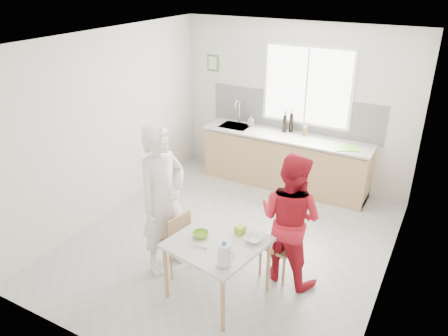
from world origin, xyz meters
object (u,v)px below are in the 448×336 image
object	(u,v)px
person_white	(163,200)
milk_jug	(224,254)
bowl_green	(201,234)
wine_bottle_a	(291,123)
chair_far	(283,240)
dining_table	(217,247)
person_red	(290,219)
wine_bottle_b	(285,123)
chair_left	(174,239)
bowl_white	(253,239)

from	to	relation	value
person_white	milk_jug	distance (m)	1.20
bowl_green	wine_bottle_a	bearing A→B (deg)	92.75
chair_far	milk_jug	distance (m)	1.16
dining_table	person_white	size ratio (longest dim) A/B	0.58
dining_table	person_red	bearing A→B (deg)	49.46
milk_jug	wine_bottle_b	bearing A→B (deg)	112.20
bowl_green	milk_jug	distance (m)	0.58
chair_left	wine_bottle_b	size ratio (longest dim) A/B	2.74
person_red	milk_jug	distance (m)	1.06
chair_left	dining_table	bearing A→B (deg)	90.00
chair_left	wine_bottle_b	world-z (taller)	wine_bottle_b
dining_table	bowl_green	xyz separation A→B (m)	(-0.21, -0.01, 0.10)
person_white	bowl_white	bearing A→B (deg)	-77.61
dining_table	wine_bottle_a	bearing A→B (deg)	96.51
person_white	bowl_green	distance (m)	0.67
person_red	wine_bottle_b	bearing A→B (deg)	-56.46
chair_far	bowl_white	xyz separation A→B (m)	(-0.15, -0.55, 0.28)
bowl_white	wine_bottle_b	distance (m)	3.00
milk_jug	wine_bottle_a	world-z (taller)	wine_bottle_a
milk_jug	wine_bottle_a	size ratio (longest dim) A/B	0.80
dining_table	wine_bottle_a	distance (m)	3.18
dining_table	bowl_white	xyz separation A→B (m)	(0.34, 0.19, 0.10)
chair_far	dining_table	bearing A→B (deg)	-113.29
milk_jug	wine_bottle_a	bearing A→B (deg)	110.54
person_red	bowl_green	distance (m)	1.05
chair_left	wine_bottle_b	bearing A→B (deg)	-174.13
bowl_green	dining_table	bearing A→B (deg)	3.75
person_white	chair_left	bearing A→B (deg)	-90.00
wine_bottle_b	chair_far	bearing A→B (deg)	-68.07
milk_jug	chair_far	bearing A→B (deg)	88.63
dining_table	milk_jug	size ratio (longest dim) A/B	4.27
chair_left	chair_far	size ratio (longest dim) A/B	0.98
chair_left	bowl_white	distance (m)	1.06
wine_bottle_b	bowl_white	bearing A→B (deg)	-74.66
person_white	wine_bottle_a	xyz separation A→B (m)	(0.47, 2.98, 0.14)
bowl_green	milk_jug	xyz separation A→B (m)	(0.47, -0.32, 0.11)
wine_bottle_a	chair_far	bearing A→B (deg)	-70.49
dining_table	chair_left	world-z (taller)	chair_left
chair_far	milk_jug	bearing A→B (deg)	-91.37
person_red	bowl_green	xyz separation A→B (m)	(-0.78, -0.69, -0.06)
person_red	milk_jug	xyz separation A→B (m)	(-0.31, -1.01, 0.05)
bowl_white	wine_bottle_b	size ratio (longest dim) A/B	0.65
bowl_white	wine_bottle_b	xyz separation A→B (m)	(-0.79, 2.88, 0.33)
bowl_white	dining_table	bearing A→B (deg)	-150.48
person_white	wine_bottle_a	size ratio (longest dim) A/B	5.85
dining_table	milk_jug	distance (m)	0.48
chair_left	wine_bottle_a	size ratio (longest dim) A/B	2.57
person_white	bowl_white	xyz separation A→B (m)	(1.16, 0.04, -0.19)
bowl_green	wine_bottle_b	size ratio (longest dim) A/B	0.59
bowl_green	bowl_white	distance (m)	0.58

